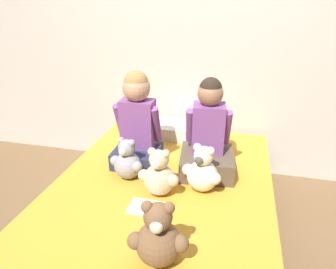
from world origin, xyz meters
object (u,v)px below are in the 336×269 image
(teddy_bear_held_by_right_child, at_px, (202,172))
(sign_card, at_px, (147,208))
(child_on_right, at_px, (208,137))
(pillow_at_headboard, at_px, (184,130))
(teddy_bear_at_foot_of_bed, at_px, (158,238))
(bed, at_px, (162,209))
(teddy_bear_held_by_left_child, at_px, (127,162))
(child_on_left, at_px, (137,123))
(teddy_bear_between_children, at_px, (159,175))

(teddy_bear_held_by_right_child, distance_m, sign_card, 0.40)
(child_on_right, height_order, pillow_at_headboard, child_on_right)
(child_on_right, distance_m, teddy_bear_at_foot_of_bed, 0.87)
(bed, height_order, teddy_bear_held_by_left_child, teddy_bear_held_by_left_child)
(child_on_right, bearing_deg, teddy_bear_held_by_left_child, -162.89)
(child_on_right, bearing_deg, teddy_bear_at_foot_of_bed, -104.26)
(child_on_left, bearing_deg, sign_card, -67.33)
(sign_card, bearing_deg, teddy_bear_at_foot_of_bed, -64.44)
(child_on_left, xyz_separation_m, child_on_right, (0.50, -0.00, -0.06))
(bed, distance_m, teddy_bear_held_by_right_child, 0.42)
(pillow_at_headboard, bearing_deg, child_on_left, -114.80)
(teddy_bear_between_children, relative_size, teddy_bear_at_foot_of_bed, 0.94)
(teddy_bear_held_by_left_child, distance_m, teddy_bear_between_children, 0.28)
(bed, height_order, teddy_bear_at_foot_of_bed, teddy_bear_at_foot_of_bed)
(teddy_bear_held_by_right_child, bearing_deg, teddy_bear_between_children, -138.12)
(child_on_right, xyz_separation_m, teddy_bear_held_by_right_child, (0.00, -0.25, -0.12))
(child_on_right, distance_m, sign_card, 0.63)
(teddy_bear_at_foot_of_bed, bearing_deg, teddy_bear_held_by_right_child, 70.82)
(bed, distance_m, pillow_at_headboard, 0.81)
(bed, relative_size, pillow_at_headboard, 3.71)
(sign_card, bearing_deg, teddy_bear_held_by_left_child, 127.53)
(pillow_at_headboard, bearing_deg, teddy_bear_at_foot_of_bed, -84.00)
(bed, xyz_separation_m, sign_card, (-0.02, -0.26, 0.20))
(teddy_bear_between_children, bearing_deg, child_on_left, 129.91)
(teddy_bear_held_by_left_child, xyz_separation_m, teddy_bear_held_by_right_child, (0.50, -0.03, 0.01))
(teddy_bear_held_by_right_child, relative_size, pillow_at_headboard, 0.60)
(teddy_bear_held_by_left_child, height_order, teddy_bear_held_by_right_child, teddy_bear_held_by_right_child)
(pillow_at_headboard, bearing_deg, teddy_bear_between_children, -89.39)
(teddy_bear_held_by_left_child, xyz_separation_m, teddy_bear_at_foot_of_bed, (0.39, -0.64, 0.02))
(teddy_bear_held_by_right_child, bearing_deg, pillow_at_headboard, 128.62)
(child_on_left, relative_size, pillow_at_headboard, 1.31)
(teddy_bear_between_children, xyz_separation_m, pillow_at_headboard, (-0.01, 0.87, -0.07))
(child_on_left, relative_size, sign_card, 3.21)
(child_on_left, bearing_deg, teddy_bear_held_by_right_child, -27.09)
(child_on_left, xyz_separation_m, teddy_bear_held_by_right_child, (0.50, -0.25, -0.18))
(teddy_bear_held_by_left_child, xyz_separation_m, sign_card, (0.22, -0.29, -0.12))
(bed, relative_size, teddy_bear_held_by_left_child, 6.60)
(bed, bearing_deg, child_on_right, 43.36)
(bed, relative_size, child_on_right, 2.91)
(bed, bearing_deg, teddy_bear_held_by_right_child, -1.05)
(bed, distance_m, teddy_bear_between_children, 0.35)
(bed, xyz_separation_m, teddy_bear_between_children, (0.01, -0.10, 0.33))
(teddy_bear_held_by_left_child, relative_size, teddy_bear_between_children, 0.94)
(teddy_bear_at_foot_of_bed, height_order, pillow_at_headboard, teddy_bear_at_foot_of_bed)
(teddy_bear_held_by_left_child, bearing_deg, teddy_bear_between_children, -13.51)
(child_on_left, bearing_deg, pillow_at_headboard, 64.62)
(child_on_left, bearing_deg, bed, -45.99)
(teddy_bear_at_foot_of_bed, relative_size, pillow_at_headboard, 0.64)
(child_on_right, relative_size, teddy_bear_at_foot_of_bed, 2.00)
(child_on_left, bearing_deg, teddy_bear_between_children, -54.95)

